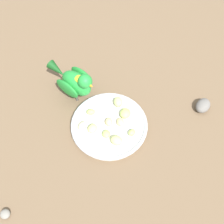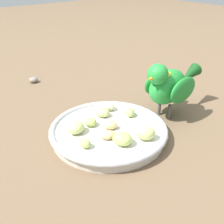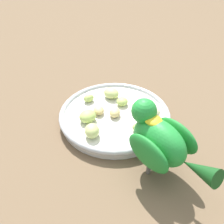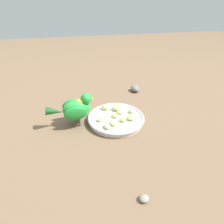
# 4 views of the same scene
# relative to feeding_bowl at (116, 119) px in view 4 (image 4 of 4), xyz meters

# --- Properties ---
(ground_plane) EXTENTS (4.00, 4.00, 0.00)m
(ground_plane) POSITION_rel_feeding_bowl_xyz_m (-0.01, -0.01, -0.01)
(ground_plane) COLOR brown
(feeding_bowl) EXTENTS (0.24, 0.24, 0.03)m
(feeding_bowl) POSITION_rel_feeding_bowl_xyz_m (0.00, 0.00, 0.00)
(feeding_bowl) COLOR beige
(feeding_bowl) RESTS_ON ground_plane
(apple_piece_0) EXTENTS (0.04, 0.04, 0.02)m
(apple_piece_0) POSITION_rel_feeding_bowl_xyz_m (-0.05, 0.02, 0.02)
(apple_piece_0) COLOR #C6D17A
(apple_piece_0) RESTS_ON feeding_bowl
(apple_piece_1) EXTENTS (0.03, 0.03, 0.02)m
(apple_piece_1) POSITION_rel_feeding_bowl_xyz_m (-0.03, -0.02, 0.01)
(apple_piece_1) COLOR #B2CC66
(apple_piece_1) RESTS_ON feeding_bowl
(apple_piece_2) EXTENTS (0.04, 0.04, 0.02)m
(apple_piece_2) POSITION_rel_feeding_bowl_xyz_m (0.00, 0.00, 0.01)
(apple_piece_2) COLOR #E5C67F
(apple_piece_2) RESTS_ON feeding_bowl
(apple_piece_3) EXTENTS (0.04, 0.04, 0.02)m
(apple_piece_3) POSITION_rel_feeding_bowl_xyz_m (0.06, -0.02, 0.02)
(apple_piece_3) COLOR #B2CC66
(apple_piece_3) RESTS_ON feeding_bowl
(apple_piece_4) EXTENTS (0.03, 0.03, 0.02)m
(apple_piece_4) POSITION_rel_feeding_bowl_xyz_m (-0.01, 0.07, 0.01)
(apple_piece_4) COLOR #B2CC66
(apple_piece_4) RESTS_ON feeding_bowl
(apple_piece_5) EXTENTS (0.04, 0.03, 0.02)m
(apple_piece_5) POSITION_rel_feeding_bowl_xyz_m (-0.07, 0.05, 0.02)
(apple_piece_5) COLOR beige
(apple_piece_5) RESTS_ON feeding_bowl
(apple_piece_6) EXTENTS (0.04, 0.05, 0.03)m
(apple_piece_6) POSITION_rel_feeding_bowl_xyz_m (0.07, 0.03, 0.02)
(apple_piece_6) COLOR #C6D17A
(apple_piece_6) RESTS_ON feeding_bowl
(apple_piece_7) EXTENTS (0.04, 0.04, 0.02)m
(apple_piece_7) POSITION_rel_feeding_bowl_xyz_m (-0.03, -0.06, 0.02)
(apple_piece_7) COLOR #C6D17A
(apple_piece_7) RESTS_ON feeding_bowl
(apple_piece_8) EXTENTS (0.02, 0.02, 0.02)m
(apple_piece_8) POSITION_rel_feeding_bowl_xyz_m (0.02, -0.07, 0.01)
(apple_piece_8) COLOR #B2CC66
(apple_piece_8) RESTS_ON feeding_bowl
(apple_piece_9) EXTENTS (0.03, 0.04, 0.02)m
(apple_piece_9) POSITION_rel_feeding_bowl_xyz_m (0.03, -0.02, 0.01)
(apple_piece_9) COLOR #E5C67F
(apple_piece_9) RESTS_ON feeding_bowl
(parrot) EXTENTS (0.10, 0.19, 0.14)m
(parrot) POSITION_rel_feeding_bowl_xyz_m (0.01, 0.16, 0.06)
(parrot) COLOR #59544C
(parrot) RESTS_ON ground_plane
(rock_large) EXTENTS (0.06, 0.05, 0.03)m
(rock_large) POSITION_rel_feeding_bowl_xyz_m (0.26, -0.17, 0.00)
(rock_large) COLOR slate
(rock_large) RESTS_ON ground_plane
(pebble_0) EXTENTS (0.03, 0.03, 0.02)m
(pebble_0) POSITION_rel_feeding_bowl_xyz_m (-0.37, 0.01, -0.01)
(pebble_0) COLOR gray
(pebble_0) RESTS_ON ground_plane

